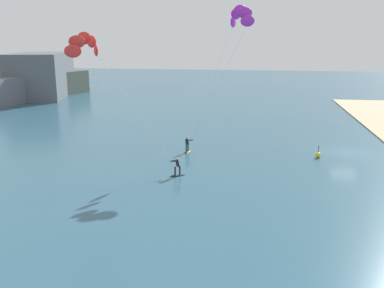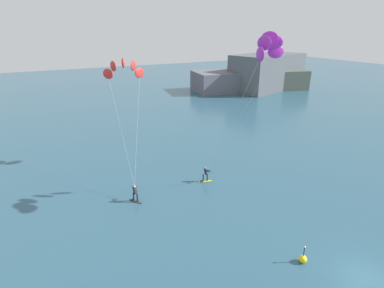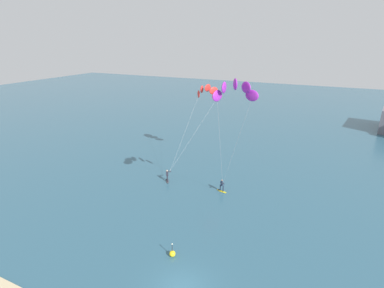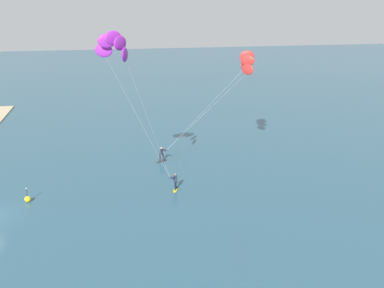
% 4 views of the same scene
% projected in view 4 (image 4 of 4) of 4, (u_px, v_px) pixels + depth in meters
% --- Properties ---
extents(kitesurfer_nearshore, '(5.04, 10.58, 12.25)m').
position_uv_depth(kitesurfer_nearshore, '(242.00, 67.00, 44.83)').
color(kitesurfer_nearshore, '#333338').
rests_on(kitesurfer_nearshore, ground).
extents(kitesurfer_mid_water, '(5.69, 6.97, 14.99)m').
position_uv_depth(kitesurfer_mid_water, '(117.00, 54.00, 34.15)').
color(kitesurfer_mid_water, yellow).
rests_on(kitesurfer_mid_water, ground).
extents(marker_buoy, '(0.56, 0.56, 1.38)m').
position_uv_depth(marker_buoy, '(28.00, 199.00, 39.11)').
color(marker_buoy, yellow).
rests_on(marker_buoy, ground).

